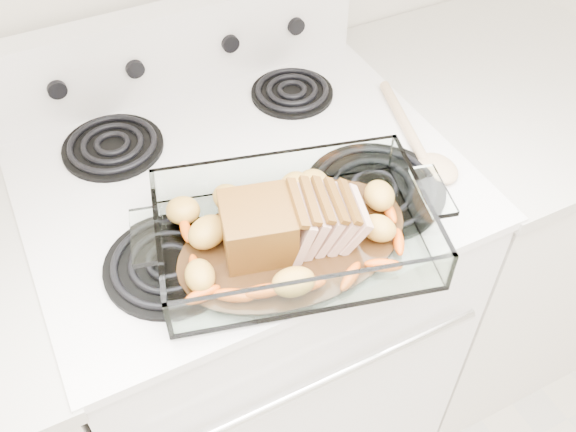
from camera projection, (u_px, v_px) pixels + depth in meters
name	position (u px, v px, depth m)	size (l,w,h in m)	color
electric_range	(250.00, 311.00, 1.51)	(0.78, 0.70, 1.12)	white
counter_right	(476.00, 222.00, 1.72)	(0.58, 0.68, 0.93)	white
baking_dish	(294.00, 236.00, 1.02)	(0.42, 0.28, 0.08)	silver
pork_roast	(281.00, 228.00, 1.00)	(0.23, 0.11, 0.09)	brown
roast_vegetables	(281.00, 219.00, 1.04)	(0.36, 0.19, 0.04)	#DE5C0B
wooden_spoon	(422.00, 147.00, 1.20)	(0.09, 0.31, 0.02)	beige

